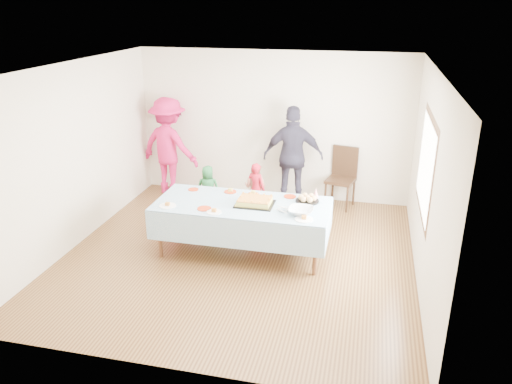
% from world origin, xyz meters
% --- Properties ---
extents(ground, '(5.00, 5.00, 0.00)m').
position_xyz_m(ground, '(0.00, 0.00, 0.00)').
color(ground, '#482A14').
rests_on(ground, ground).
extents(room_walls, '(5.04, 5.04, 2.72)m').
position_xyz_m(room_walls, '(0.05, 0.00, 1.77)').
color(room_walls, beige).
rests_on(room_walls, ground).
extents(party_table, '(2.50, 1.10, 0.78)m').
position_xyz_m(party_table, '(0.03, 0.11, 0.72)').
color(party_table, '#56341D').
rests_on(party_table, ground).
extents(birthday_cake, '(0.54, 0.42, 0.10)m').
position_xyz_m(birthday_cake, '(0.22, 0.11, 0.83)').
color(birthday_cake, black).
rests_on(birthday_cake, party_table).
extents(rolls_tray, '(0.34, 0.34, 0.10)m').
position_xyz_m(rolls_tray, '(0.93, 0.39, 0.82)').
color(rolls_tray, black).
rests_on(rolls_tray, party_table).
extents(punch_bowl, '(0.35, 0.35, 0.09)m').
position_xyz_m(punch_bowl, '(0.90, -0.07, 0.82)').
color(punch_bowl, silver).
rests_on(punch_bowl, party_table).
extents(party_hat, '(0.09, 0.09, 0.15)m').
position_xyz_m(party_hat, '(1.03, 0.57, 0.85)').
color(party_hat, silver).
rests_on(party_hat, party_table).
extents(fork_pile, '(0.24, 0.18, 0.07)m').
position_xyz_m(fork_pile, '(0.66, -0.04, 0.81)').
color(fork_pile, white).
rests_on(fork_pile, party_table).
extents(plate_red_far_a, '(0.16, 0.16, 0.01)m').
position_xyz_m(plate_red_far_a, '(-0.84, 0.47, 0.79)').
color(plate_red_far_a, red).
rests_on(plate_red_far_a, party_table).
extents(plate_red_far_b, '(0.19, 0.19, 0.01)m').
position_xyz_m(plate_red_far_b, '(-0.26, 0.51, 0.79)').
color(plate_red_far_b, red).
rests_on(plate_red_far_b, party_table).
extents(plate_red_far_c, '(0.17, 0.17, 0.01)m').
position_xyz_m(plate_red_far_c, '(0.10, 0.49, 0.79)').
color(plate_red_far_c, red).
rests_on(plate_red_far_c, party_table).
extents(plate_red_far_d, '(0.18, 0.18, 0.01)m').
position_xyz_m(plate_red_far_d, '(0.66, 0.52, 0.79)').
color(plate_red_far_d, red).
rests_on(plate_red_far_d, party_table).
extents(plate_red_near, '(0.20, 0.20, 0.01)m').
position_xyz_m(plate_red_near, '(-0.43, -0.21, 0.79)').
color(plate_red_near, red).
rests_on(plate_red_near, party_table).
extents(plate_white_left, '(0.24, 0.24, 0.01)m').
position_xyz_m(plate_white_left, '(-0.97, -0.23, 0.79)').
color(plate_white_left, white).
rests_on(plate_white_left, party_table).
extents(plate_white_mid, '(0.21, 0.21, 0.01)m').
position_xyz_m(plate_white_mid, '(-0.26, -0.29, 0.79)').
color(plate_white_mid, white).
rests_on(plate_white_mid, party_table).
extents(plate_white_right, '(0.24, 0.24, 0.01)m').
position_xyz_m(plate_white_right, '(0.97, -0.25, 0.79)').
color(plate_white_right, white).
rests_on(plate_white_right, party_table).
extents(dining_chair, '(0.57, 0.57, 1.08)m').
position_xyz_m(dining_chair, '(1.32, 2.29, 0.60)').
color(dining_chair, black).
rests_on(dining_chair, ground).
extents(toddler_left, '(0.39, 0.32, 0.93)m').
position_xyz_m(toddler_left, '(-0.10, 1.53, 0.47)').
color(toddler_left, red).
rests_on(toddler_left, ground).
extents(toddler_mid, '(0.44, 0.32, 0.83)m').
position_xyz_m(toddler_mid, '(-0.94, 1.48, 0.42)').
color(toddler_mid, '#226633').
rests_on(toddler_mid, ground).
extents(toddler_right, '(0.50, 0.44, 0.88)m').
position_xyz_m(toddler_right, '(-0.13, 1.65, 0.44)').
color(toddler_right, '#CE7360').
rests_on(toddler_right, ground).
extents(adult_left, '(1.32, 0.95, 1.85)m').
position_xyz_m(adult_left, '(-1.94, 2.20, 0.92)').
color(adult_left, '#C41854').
rests_on(adult_left, ground).
extents(adult_right, '(1.11, 0.58, 1.81)m').
position_xyz_m(adult_right, '(0.44, 2.13, 0.91)').
color(adult_right, '#302C3D').
rests_on(adult_right, ground).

